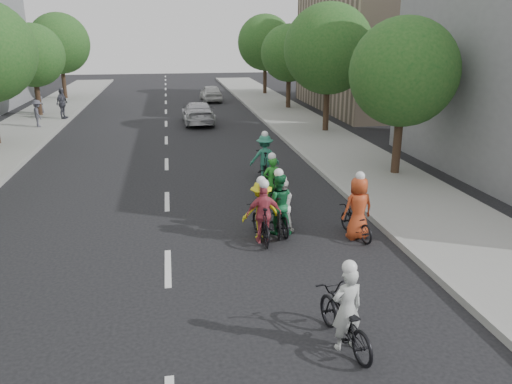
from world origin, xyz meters
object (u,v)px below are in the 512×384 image
object	(u,v)px
cyclist_0	(345,317)
spectator_2	(39,101)
cyclist_1	(278,208)
follow_car_trail	(211,93)
cyclist_2	(261,215)
cyclist_6	(281,211)
spectator_1	(62,103)
cyclist_4	(357,215)
cyclist_3	(264,219)
cyclist_7	(264,161)
follow_car_lead	(198,113)
cyclist_5	(271,186)
spectator_0	(38,113)

from	to	relation	value
cyclist_0	spectator_2	world-z (taller)	spectator_2
cyclist_1	follow_car_trail	size ratio (longest dim) A/B	0.50
cyclist_2	cyclist_6	world-z (taller)	cyclist_2
spectator_1	spectator_2	size ratio (longest dim) A/B	1.17
cyclist_4	spectator_2	distance (m)	27.36
cyclist_3	cyclist_4	world-z (taller)	cyclist_4
cyclist_6	cyclist_7	distance (m)	5.26
cyclist_0	follow_car_lead	size ratio (longest dim) A/B	0.43
cyclist_3	follow_car_trail	xyz separation A→B (m)	(1.11, 28.90, 0.02)
cyclist_7	follow_car_trail	world-z (taller)	cyclist_7
cyclist_3	cyclist_2	bearing A→B (deg)	-83.47
cyclist_0	follow_car_trail	bearing A→B (deg)	-99.81
cyclist_3	cyclist_6	world-z (taller)	cyclist_3
cyclist_4	cyclist_6	world-z (taller)	cyclist_4
cyclist_3	spectator_1	distance (m)	22.81
cyclist_3	spectator_1	bearing A→B (deg)	-65.40
follow_car_lead	follow_car_trail	distance (m)	10.46
cyclist_5	cyclist_7	distance (m)	2.95
cyclist_0	cyclist_1	size ratio (longest dim) A/B	1.02
cyclist_3	cyclist_5	distance (m)	3.04
cyclist_6	spectator_2	distance (m)	25.74
cyclist_0	follow_car_trail	xyz separation A→B (m)	(0.57, 33.76, 0.09)
spectator_0	cyclist_5	bearing A→B (deg)	-169.01
cyclist_0	cyclist_3	size ratio (longest dim) A/B	1.13
follow_car_trail	spectator_0	size ratio (longest dim) A/B	2.52
cyclist_0	cyclist_3	xyz separation A→B (m)	(-0.54, 4.86, 0.08)
cyclist_0	spectator_1	bearing A→B (deg)	-78.70
cyclist_5	follow_car_lead	size ratio (longest dim) A/B	0.43
cyclist_3	spectator_2	bearing A→B (deg)	-63.62
cyclist_5	follow_car_lead	bearing A→B (deg)	-95.55
cyclist_5	spectator_2	xyz separation A→B (m)	(-11.75, 20.69, 0.33)
cyclist_3	follow_car_lead	distance (m)	18.59
cyclist_1	cyclist_3	bearing A→B (deg)	55.54
cyclist_6	cyclist_7	xyz separation A→B (m)	(0.53, 5.23, 0.13)
cyclist_0	cyclist_6	world-z (taller)	cyclist_0
cyclist_4	cyclist_5	world-z (taller)	cyclist_4
cyclist_0	cyclist_5	xyz separation A→B (m)	(0.26, 7.79, 0.07)
spectator_1	cyclist_0	bearing A→B (deg)	-139.67
cyclist_0	cyclist_5	world-z (taller)	cyclist_5
follow_car_lead	cyclist_6	bearing A→B (deg)	93.14
cyclist_0	follow_car_lead	distance (m)	23.46
cyclist_5	cyclist_1	bearing A→B (deg)	72.18
cyclist_5	spectator_2	world-z (taller)	spectator_2
cyclist_1	spectator_1	world-z (taller)	spectator_1
cyclist_7	spectator_0	size ratio (longest dim) A/B	1.22
cyclist_3	spectator_1	size ratio (longest dim) A/B	0.92
cyclist_2	cyclist_4	distance (m)	2.60
cyclist_1	cyclist_6	distance (m)	0.18
cyclist_4	cyclist_6	xyz separation A→B (m)	(-1.92, 0.81, -0.07)
cyclist_0	cyclist_2	xyz separation A→B (m)	(-0.57, 5.12, 0.08)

